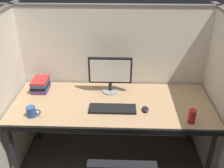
{
  "coord_description": "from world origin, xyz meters",
  "views": [
    {
      "loc": [
        0.08,
        -1.77,
        2.08
      ],
      "look_at": [
        0.0,
        0.35,
        0.92
      ],
      "focal_mm": 41.29,
      "sensor_mm": 36.0,
      "label": 1
    }
  ],
  "objects": [
    {
      "name": "desk",
      "position": [
        0.0,
        0.29,
        0.69
      ],
      "size": [
        1.9,
        0.8,
        0.74
      ],
      "color": "tan",
      "rests_on": "ground"
    },
    {
      "name": "soda_can",
      "position": [
        0.69,
        0.02,
        0.8
      ],
      "size": [
        0.07,
        0.07,
        0.12
      ],
      "primitive_type": "cylinder",
      "color": "red",
      "rests_on": "desk"
    },
    {
      "name": "monitor_center",
      "position": [
        -0.02,
        0.52,
        0.96
      ],
      "size": [
        0.43,
        0.17,
        0.37
      ],
      "color": "gray",
      "rests_on": "desk"
    },
    {
      "name": "book_stack",
      "position": [
        -0.74,
        0.53,
        0.8
      ],
      "size": [
        0.16,
        0.22,
        0.13
      ],
      "color": "#4C3366",
      "rests_on": "desk"
    },
    {
      "name": "computer_mouse",
      "position": [
        0.31,
        0.18,
        0.76
      ],
      "size": [
        0.06,
        0.1,
        0.04
      ],
      "color": "black",
      "rests_on": "desk"
    },
    {
      "name": "cubicle_partition_left",
      "position": [
        -0.99,
        0.2,
        0.79
      ],
      "size": [
        0.06,
        1.41,
        1.57
      ],
      "color": "beige",
      "rests_on": "ground"
    },
    {
      "name": "cubicle_partition_rear",
      "position": [
        0.0,
        0.74,
        0.79
      ],
      "size": [
        2.21,
        0.06,
        1.57
      ],
      "color": "beige",
      "rests_on": "ground"
    },
    {
      "name": "cubicle_partition_right",
      "position": [
        0.99,
        0.2,
        0.79
      ],
      "size": [
        0.06,
        1.41,
        1.57
      ],
      "color": "beige",
      "rests_on": "ground"
    },
    {
      "name": "keyboard_main",
      "position": [
        0.01,
        0.19,
        0.75
      ],
      "size": [
        0.43,
        0.15,
        0.02
      ],
      "primitive_type": "cube",
      "color": "black",
      "rests_on": "desk"
    },
    {
      "name": "coffee_mug",
      "position": [
        -0.69,
        0.06,
        0.79
      ],
      "size": [
        0.13,
        0.08,
        0.09
      ],
      "color": "#264C8C",
      "rests_on": "desk"
    }
  ]
}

